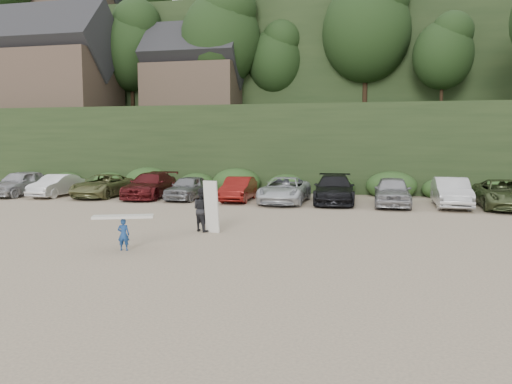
# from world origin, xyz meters

# --- Properties ---
(ground) EXTENTS (120.00, 120.00, 0.00)m
(ground) POSITION_xyz_m (0.00, 0.00, 0.00)
(ground) COLOR tan
(ground) RESTS_ON ground
(hillside_backdrop) EXTENTS (90.00, 41.50, 28.00)m
(hillside_backdrop) POSITION_xyz_m (-0.26, 35.93, 11.22)
(hillside_backdrop) COLOR black
(hillside_backdrop) RESTS_ON ground
(parked_cars) EXTENTS (39.47, 6.04, 1.64)m
(parked_cars) POSITION_xyz_m (-0.11, 9.97, 0.76)
(parked_cars) COLOR #A5A5AA
(parked_cars) RESTS_ON ground
(child_surfer) EXTENTS (1.98, 1.19, 1.15)m
(child_surfer) POSITION_xyz_m (-4.72, -3.66, 0.78)
(child_surfer) COLOR navy
(child_surfer) RESTS_ON ground
(adult_surfer) EXTENTS (1.31, 1.00, 2.03)m
(adult_surfer) POSITION_xyz_m (-3.31, 0.17, 0.87)
(adult_surfer) COLOR black
(adult_surfer) RESTS_ON ground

